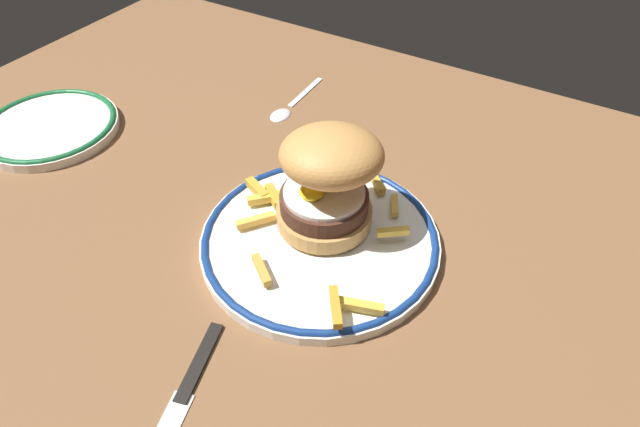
# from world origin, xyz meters

# --- Properties ---
(ground_plane) EXTENTS (1.34, 0.84, 0.04)m
(ground_plane) POSITION_xyz_m (0.00, 0.00, -0.02)
(ground_plane) COLOR brown
(dinner_plate) EXTENTS (0.25, 0.25, 0.02)m
(dinner_plate) POSITION_xyz_m (-0.04, -0.02, 0.01)
(dinner_plate) COLOR white
(dinner_plate) RESTS_ON ground_plane
(burger) EXTENTS (0.14, 0.15, 0.12)m
(burger) POSITION_xyz_m (-0.04, 0.00, 0.07)
(burger) COLOR tan
(burger) RESTS_ON dinner_plate
(fries_pile) EXTENTS (0.22, 0.22, 0.02)m
(fries_pile) POSITION_xyz_m (-0.05, -0.02, 0.02)
(fries_pile) COLOR gold
(fries_pile) RESTS_ON dinner_plate
(side_plate) EXTENTS (0.18, 0.18, 0.02)m
(side_plate) POSITION_xyz_m (-0.45, -0.03, 0.01)
(side_plate) COLOR white
(side_plate) RESTS_ON ground_plane
(knife) EXTENTS (0.06, 0.18, 0.01)m
(knife) POSITION_xyz_m (-0.05, -0.23, 0.00)
(knife) COLOR black
(knife) RESTS_ON ground_plane
(spoon) EXTENTS (0.03, 0.13, 0.01)m
(spoon) POSITION_xyz_m (-0.21, 0.18, 0.00)
(spoon) COLOR silver
(spoon) RESTS_ON ground_plane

